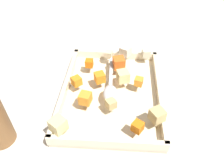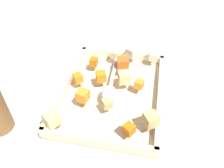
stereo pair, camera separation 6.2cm
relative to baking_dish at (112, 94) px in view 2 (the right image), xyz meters
The scene contains 17 objects.
ground_plane 0.02m from the baking_dish, 76.70° to the right, with size 4.00×4.00×0.00m, color beige.
baking_dish is the anchor object (origin of this frame).
carrot_chunk_corner_sw 0.06m from the baking_dish, 58.99° to the left, with size 0.03×0.03×0.03m, color orange.
carrot_chunk_near_spoon 0.13m from the baking_dish, 40.39° to the left, with size 0.02×0.02×0.02m, color orange.
carrot_chunk_mid_left 0.10m from the baking_dish, 134.54° to the left, with size 0.03×0.03×0.03m, color orange.
carrot_chunk_heap_top 0.09m from the baking_dish, 79.54° to the right, with size 0.02×0.02×0.02m, color orange.
carrot_chunk_under_handle 0.11m from the baking_dish, 87.83° to the left, with size 0.02×0.02×0.02m, color orange.
carrot_chunk_center 0.10m from the baking_dish, ahead, with size 0.03×0.03×0.03m, color orange.
carrot_chunk_heap_side 0.16m from the baking_dish, 154.79° to the right, with size 0.02×0.02×0.02m, color orange.
potato_chunk_corner_nw 0.17m from the baking_dish, 133.84° to the right, with size 0.03×0.03×0.03m, color tan.
potato_chunk_front_center 0.06m from the baking_dish, 46.00° to the right, with size 0.03×0.03×0.03m, color #E0CC89.
potato_chunk_mid_right 0.15m from the baking_dish, ahead, with size 0.02×0.02×0.02m, color beige.
potato_chunk_corner_se 0.09m from the baking_dish, behind, with size 0.02×0.02×0.02m, color tan.
potato_chunk_far_right 0.20m from the baking_dish, 143.67° to the left, with size 0.03×0.03×0.03m, color #E0CC89.
parsnip_chunk_far_left 0.19m from the baking_dish, 33.34° to the right, with size 0.02×0.02×0.02m, color beige.
parsnip_chunk_rim_edge 0.17m from the baking_dish, 12.21° to the right, with size 0.03×0.03×0.03m, color silver.
serving_spoon 0.04m from the baking_dish, behind, with size 0.20×0.04×0.02m.
Camera 2 is at (-0.46, -0.08, 0.47)m, focal length 35.85 mm.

